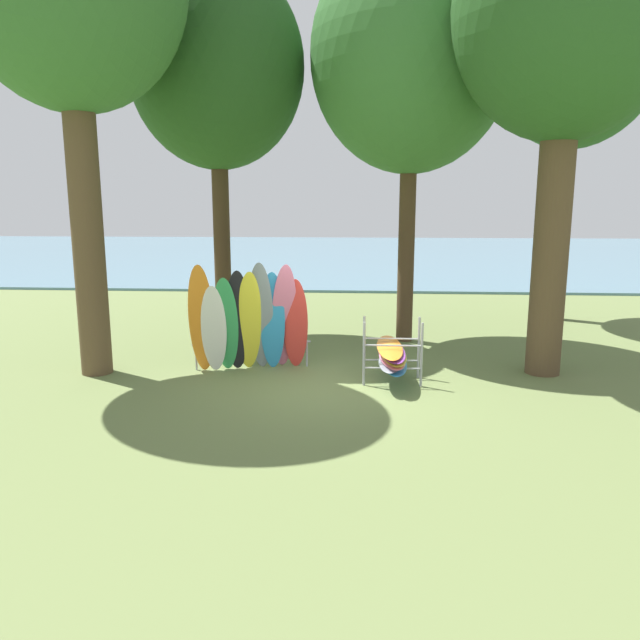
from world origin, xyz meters
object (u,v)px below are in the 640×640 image
(tree_foreground_right, at_px, (568,12))
(tree_mid_behind, at_px, (576,50))
(tree_far_right_back, at_px, (217,68))
(tree_far_left_back, at_px, (412,56))
(leaning_board_pile, at_px, (249,322))
(board_storage_rack, at_px, (392,354))

(tree_foreground_right, xyz_separation_m, tree_mid_behind, (2.15, 6.07, 0.72))
(tree_far_right_back, bearing_deg, tree_far_left_back, -2.03)
(tree_far_left_back, xyz_separation_m, leaning_board_pile, (-3.42, -3.13, -5.83))
(tree_far_left_back, xyz_separation_m, board_storage_rack, (-0.50, -3.65, -6.34))
(tree_mid_behind, bearing_deg, tree_far_right_back, -162.19)
(tree_foreground_right, distance_m, leaning_board_pile, 8.49)
(tree_far_left_back, height_order, board_storage_rack, tree_far_left_back)
(tree_mid_behind, relative_size, tree_far_right_back, 1.14)
(tree_far_right_back, distance_m, board_storage_rack, 8.39)
(leaning_board_pile, distance_m, board_storage_rack, 3.02)
(tree_foreground_right, distance_m, tree_far_right_back, 7.97)
(tree_far_left_back, bearing_deg, tree_mid_behind, 33.82)
(leaning_board_pile, height_order, board_storage_rack, leaning_board_pile)
(tree_foreground_right, bearing_deg, tree_far_right_back, 157.82)
(tree_foreground_right, distance_m, board_storage_rack, 7.21)
(tree_far_left_back, height_order, leaning_board_pile, tree_far_left_back)
(tree_far_left_back, distance_m, tree_far_right_back, 4.72)
(tree_foreground_right, xyz_separation_m, leaning_board_pile, (-6.09, -0.29, -5.91))
(leaning_board_pile, bearing_deg, tree_far_right_back, 111.32)
(tree_far_right_back, relative_size, board_storage_rack, 4.33)
(tree_far_left_back, distance_m, board_storage_rack, 7.34)
(tree_far_left_back, relative_size, board_storage_rack, 4.54)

